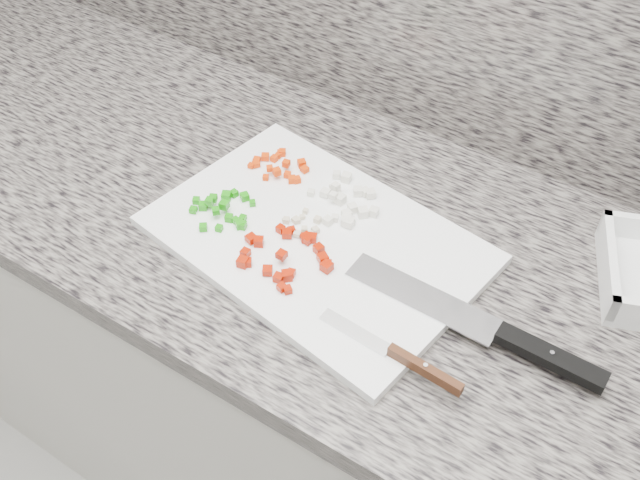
{
  "coord_description": "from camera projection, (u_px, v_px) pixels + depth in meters",
  "views": [
    {
      "loc": [
        0.37,
        0.77,
        1.67
      ],
      "look_at": [
        -0.02,
        1.37,
        0.94
      ],
      "focal_mm": 40.0,
      "sensor_mm": 36.0,
      "label": 1
    }
  ],
  "objects": [
    {
      "name": "cabinet",
      "position": [
        345.0,
        398.0,
        1.43
      ],
      "size": [
        3.92,
        0.62,
        0.86
      ],
      "primitive_type": "cube",
      "color": "silver",
      "rests_on": "ground"
    },
    {
      "name": "countertop",
      "position": [
        352.0,
        243.0,
        1.1
      ],
      "size": [
        3.96,
        0.64,
        0.04
      ],
      "primitive_type": "cube",
      "color": "slate",
      "rests_on": "cabinet"
    },
    {
      "name": "cutting_board",
      "position": [
        316.0,
        240.0,
        1.07
      ],
      "size": [
        0.53,
        0.39,
        0.02
      ],
      "primitive_type": "cube",
      "rotation": [
        0.0,
        0.0,
        -0.16
      ],
      "color": "white",
      "rests_on": "countertop"
    },
    {
      "name": "carrot_pile",
      "position": [
        280.0,
        165.0,
        1.17
      ],
      "size": [
        0.1,
        0.08,
        0.02
      ],
      "color": "red",
      "rests_on": "cutting_board"
    },
    {
      "name": "onion_pile",
      "position": [
        347.0,
        202.0,
        1.11
      ],
      "size": [
        0.12,
        0.12,
        0.02
      ],
      "color": "silver",
      "rests_on": "cutting_board"
    },
    {
      "name": "green_pepper_pile",
      "position": [
        224.0,
        209.0,
        1.09
      ],
      "size": [
        0.11,
        0.1,
        0.02
      ],
      "color": "#198C0C",
      "rests_on": "cutting_board"
    },
    {
      "name": "red_pepper_pile",
      "position": [
        287.0,
        254.0,
        1.03
      ],
      "size": [
        0.14,
        0.12,
        0.02
      ],
      "color": "#9E1602",
      "rests_on": "cutting_board"
    },
    {
      "name": "garlic_pile",
      "position": [
        303.0,
        225.0,
        1.07
      ],
      "size": [
        0.06,
        0.06,
        0.01
      ],
      "color": "beige",
      "rests_on": "cutting_board"
    },
    {
      "name": "chef_knife",
      "position": [
        504.0,
        335.0,
        0.93
      ],
      "size": [
        0.37,
        0.06,
        0.02
      ],
      "rotation": [
        0.0,
        0.0,
        -0.03
      ],
      "color": "silver",
      "rests_on": "cutting_board"
    },
    {
      "name": "paring_knife",
      "position": [
        407.0,
        360.0,
        0.9
      ],
      "size": [
        0.21,
        0.03,
        0.02
      ],
      "rotation": [
        0.0,
        0.0,
        -0.07
      ],
      "color": "silver",
      "rests_on": "cutting_board"
    }
  ]
}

